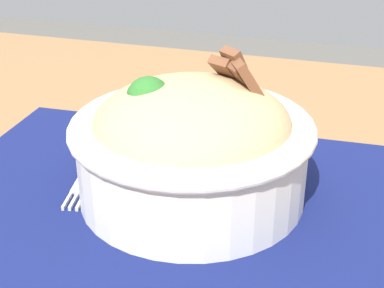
# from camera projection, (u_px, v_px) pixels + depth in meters

# --- Properties ---
(table) EXTENTS (1.20, 0.87, 0.71)m
(table) POSITION_uv_depth(u_px,v_px,m) (198.00, 269.00, 0.52)
(table) COLOR olive
(table) RESTS_ON ground_plane
(placemat) EXTENTS (0.41, 0.34, 0.00)m
(placemat) POSITION_uv_depth(u_px,v_px,m) (157.00, 198.00, 0.50)
(placemat) COLOR #11194C
(placemat) RESTS_ON table
(bowl) EXTENTS (0.23, 0.23, 0.13)m
(bowl) POSITION_uv_depth(u_px,v_px,m) (192.00, 142.00, 0.48)
(bowl) COLOR silver
(bowl) RESTS_ON placemat
(fork) EXTENTS (0.04, 0.13, 0.00)m
(fork) POSITION_uv_depth(u_px,v_px,m) (91.00, 176.00, 0.53)
(fork) COLOR silver
(fork) RESTS_ON placemat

